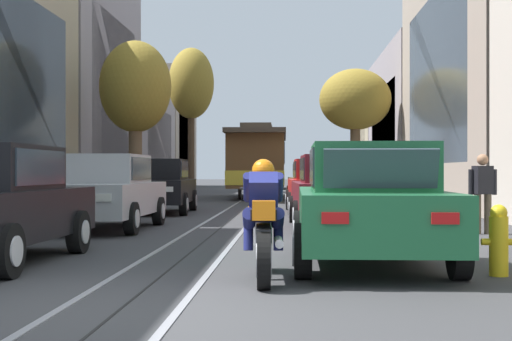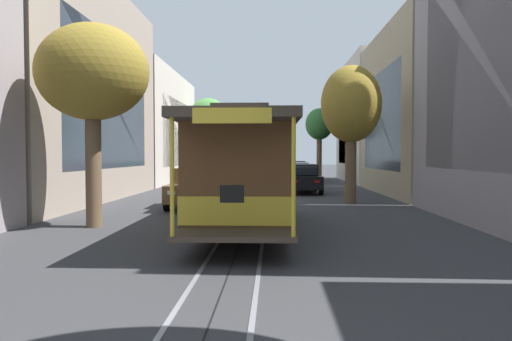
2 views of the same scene
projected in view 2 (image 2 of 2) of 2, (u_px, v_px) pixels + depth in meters
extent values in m
plane|color=#38383A|center=(253.00, 211.00, 17.44)|extent=(160.00, 160.00, 0.00)
cube|color=gray|center=(265.00, 226.00, 13.60)|extent=(0.08, 66.32, 0.01)
cube|color=gray|center=(229.00, 226.00, 13.64)|extent=(0.08, 66.32, 0.01)
cube|color=black|center=(247.00, 226.00, 13.62)|extent=(0.03, 66.32, 0.01)
cube|color=beige|center=(376.00, 122.00, 36.41)|extent=(4.71, 11.36, 9.36)
cube|color=#2D3842|center=(347.00, 128.00, 36.51)|extent=(0.04, 8.16, 5.61)
cube|color=tan|center=(424.00, 112.00, 24.77)|extent=(4.69, 11.36, 8.76)
cube|color=#2D3842|center=(381.00, 121.00, 24.88)|extent=(0.04, 8.16, 5.25)
cube|color=#2D3842|center=(475.00, 55.00, 13.19)|extent=(0.04, 8.16, 6.59)
cube|color=beige|center=(151.00, 128.00, 35.65)|extent=(4.37, 14.28, 8.31)
cube|color=#2D3842|center=(178.00, 133.00, 35.58)|extent=(0.04, 10.21, 4.99)
cube|color=gray|center=(50.00, 92.00, 21.09)|extent=(5.79, 14.28, 9.96)
cube|color=#2D3842|center=(112.00, 102.00, 20.99)|extent=(0.04, 10.21, 5.98)
cube|color=black|center=(296.00, 173.00, 37.47)|extent=(1.87, 4.33, 0.66)
cube|color=black|center=(296.00, 165.00, 37.30)|extent=(1.51, 2.09, 0.60)
cube|color=#2D3842|center=(295.00, 165.00, 38.13)|extent=(1.34, 0.24, 0.47)
cube|color=#2D3842|center=(296.00, 165.00, 36.12)|extent=(1.30, 0.22, 0.45)
cube|color=#2D3842|center=(286.00, 165.00, 37.34)|extent=(0.06, 1.81, 0.47)
cube|color=#2D3842|center=(305.00, 165.00, 37.26)|extent=(0.06, 1.81, 0.47)
cube|color=white|center=(288.00, 170.00, 39.65)|extent=(0.28, 0.04, 0.14)
cube|color=#B21414|center=(289.00, 172.00, 35.34)|extent=(0.28, 0.04, 0.12)
cube|color=white|center=(301.00, 170.00, 39.59)|extent=(0.28, 0.04, 0.14)
cube|color=#B21414|center=(304.00, 172.00, 35.28)|extent=(0.28, 0.04, 0.12)
cylinder|color=black|center=(285.00, 176.00, 38.86)|extent=(0.21, 0.64, 0.64)
cylinder|color=silver|center=(283.00, 176.00, 38.87)|extent=(0.03, 0.35, 0.35)
cylinder|color=black|center=(306.00, 176.00, 38.76)|extent=(0.21, 0.64, 0.64)
cylinder|color=silver|center=(307.00, 176.00, 38.76)|extent=(0.03, 0.35, 0.35)
cylinder|color=black|center=(285.00, 177.00, 36.20)|extent=(0.21, 0.64, 0.64)
cylinder|color=silver|center=(283.00, 177.00, 36.20)|extent=(0.03, 0.35, 0.35)
cylinder|color=black|center=(307.00, 178.00, 36.10)|extent=(0.21, 0.64, 0.64)
cylinder|color=silver|center=(309.00, 178.00, 36.10)|extent=(0.03, 0.35, 0.35)
cube|color=#B7B7BC|center=(297.00, 176.00, 31.72)|extent=(1.87, 4.33, 0.66)
cube|color=#B7B7BC|center=(297.00, 167.00, 31.55)|extent=(1.51, 2.09, 0.60)
cube|color=#2D3842|center=(297.00, 167.00, 32.38)|extent=(1.34, 0.24, 0.47)
cube|color=#2D3842|center=(298.00, 168.00, 30.37)|extent=(1.30, 0.22, 0.45)
cube|color=#2D3842|center=(286.00, 167.00, 31.59)|extent=(0.06, 1.81, 0.47)
cube|color=#2D3842|center=(308.00, 167.00, 31.51)|extent=(0.06, 1.81, 0.47)
cube|color=white|center=(288.00, 173.00, 33.90)|extent=(0.28, 0.04, 0.14)
cube|color=#B21414|center=(289.00, 176.00, 29.59)|extent=(0.28, 0.04, 0.12)
cube|color=white|center=(304.00, 173.00, 33.84)|extent=(0.28, 0.04, 0.14)
cube|color=#B21414|center=(307.00, 176.00, 29.53)|extent=(0.28, 0.04, 0.12)
cylinder|color=black|center=(284.00, 180.00, 33.11)|extent=(0.21, 0.64, 0.64)
cylinder|color=silver|center=(282.00, 180.00, 33.11)|extent=(0.03, 0.35, 0.35)
cylinder|color=black|center=(309.00, 180.00, 33.01)|extent=(0.21, 0.64, 0.64)
cylinder|color=silver|center=(310.00, 180.00, 33.01)|extent=(0.03, 0.35, 0.35)
cylinder|color=black|center=(284.00, 182.00, 30.45)|extent=(0.21, 0.64, 0.64)
cylinder|color=silver|center=(283.00, 182.00, 30.45)|extent=(0.03, 0.35, 0.35)
cylinder|color=black|center=(311.00, 182.00, 30.35)|extent=(0.21, 0.64, 0.64)
cylinder|color=silver|center=(313.00, 182.00, 30.35)|extent=(0.03, 0.35, 0.35)
cube|color=black|center=(302.00, 181.00, 25.57)|extent=(1.95, 4.36, 0.66)
cube|color=black|center=(302.00, 170.00, 25.40)|extent=(1.55, 2.11, 0.60)
cube|color=#2D3842|center=(301.00, 170.00, 26.24)|extent=(1.34, 0.27, 0.47)
cube|color=#2D3842|center=(305.00, 171.00, 24.22)|extent=(1.30, 0.24, 0.45)
cube|color=#2D3842|center=(289.00, 170.00, 25.40)|extent=(0.09, 1.81, 0.47)
cube|color=#2D3842|center=(316.00, 170.00, 25.40)|extent=(0.09, 1.81, 0.47)
cube|color=white|center=(289.00, 177.00, 27.73)|extent=(0.28, 0.05, 0.14)
cube|color=#B21414|center=(295.00, 181.00, 23.41)|extent=(0.28, 0.05, 0.12)
cube|color=white|center=(308.00, 177.00, 27.73)|extent=(0.28, 0.05, 0.14)
cube|color=#B21414|center=(317.00, 181.00, 23.41)|extent=(0.28, 0.05, 0.12)
cylinder|color=black|center=(285.00, 185.00, 26.92)|extent=(0.22, 0.65, 0.64)
cylinder|color=silver|center=(283.00, 185.00, 26.92)|extent=(0.03, 0.35, 0.35)
cylinder|color=black|center=(315.00, 185.00, 26.91)|extent=(0.22, 0.65, 0.64)
cylinder|color=silver|center=(317.00, 185.00, 26.91)|extent=(0.03, 0.35, 0.35)
cylinder|color=black|center=(288.00, 189.00, 24.25)|extent=(0.22, 0.65, 0.64)
cylinder|color=silver|center=(286.00, 189.00, 24.26)|extent=(0.03, 0.35, 0.35)
cylinder|color=black|center=(321.00, 189.00, 24.25)|extent=(0.22, 0.65, 0.64)
cylinder|color=silver|center=(323.00, 189.00, 24.25)|extent=(0.03, 0.35, 0.35)
cube|color=#1E6038|center=(233.00, 173.00, 37.51)|extent=(1.82, 4.31, 0.66)
cube|color=#1E6038|center=(233.00, 165.00, 37.64)|extent=(1.49, 2.07, 0.60)
cube|color=#2D3842|center=(232.00, 165.00, 36.81)|extent=(1.33, 0.23, 0.47)
cube|color=#2D3842|center=(234.00, 165.00, 38.82)|extent=(1.30, 0.20, 0.45)
cube|color=#2D3842|center=(242.00, 165.00, 37.61)|extent=(0.04, 1.81, 0.47)
cube|color=#2D3842|center=(224.00, 165.00, 37.67)|extent=(0.04, 1.81, 0.47)
cube|color=white|center=(237.00, 172.00, 35.33)|extent=(0.28, 0.04, 0.14)
cube|color=#B21414|center=(241.00, 170.00, 39.64)|extent=(0.28, 0.04, 0.12)
cube|color=white|center=(223.00, 172.00, 35.38)|extent=(0.28, 0.04, 0.14)
cube|color=#B21414|center=(229.00, 170.00, 39.69)|extent=(0.28, 0.04, 0.12)
cylinder|color=black|center=(242.00, 177.00, 36.16)|extent=(0.20, 0.64, 0.64)
cylinder|color=silver|center=(244.00, 177.00, 36.15)|extent=(0.02, 0.35, 0.35)
cylinder|color=black|center=(220.00, 177.00, 36.23)|extent=(0.20, 0.64, 0.64)
cylinder|color=silver|center=(218.00, 177.00, 36.24)|extent=(0.02, 0.35, 0.35)
cylinder|color=black|center=(245.00, 176.00, 38.82)|extent=(0.20, 0.64, 0.64)
cylinder|color=silver|center=(246.00, 176.00, 38.81)|extent=(0.02, 0.35, 0.35)
cylinder|color=black|center=(224.00, 176.00, 38.89)|extent=(0.20, 0.64, 0.64)
cylinder|color=silver|center=(222.00, 176.00, 38.90)|extent=(0.02, 0.35, 0.35)
cube|color=maroon|center=(224.00, 176.00, 30.93)|extent=(1.94, 4.36, 0.66)
cube|color=maroon|center=(225.00, 167.00, 31.06)|extent=(1.54, 2.11, 0.60)
cube|color=#2D3842|center=(224.00, 168.00, 30.22)|extent=(1.34, 0.27, 0.47)
cube|color=#2D3842|center=(226.00, 167.00, 32.24)|extent=(1.30, 0.24, 0.45)
cube|color=#2D3842|center=(236.00, 167.00, 31.05)|extent=(0.09, 1.81, 0.47)
cube|color=#2D3842|center=(213.00, 167.00, 31.06)|extent=(0.09, 1.81, 0.47)
cube|color=white|center=(231.00, 176.00, 28.76)|extent=(0.28, 0.05, 0.14)
cube|color=#B21414|center=(234.00, 174.00, 33.08)|extent=(0.28, 0.05, 0.12)
cube|color=white|center=(213.00, 176.00, 28.77)|extent=(0.28, 0.05, 0.14)
cube|color=#B21414|center=(219.00, 174.00, 33.09)|extent=(0.28, 0.05, 0.12)
cylinder|color=black|center=(237.00, 183.00, 29.60)|extent=(0.22, 0.65, 0.64)
cylinder|color=silver|center=(238.00, 183.00, 29.60)|extent=(0.03, 0.35, 0.35)
cylinder|color=black|center=(209.00, 183.00, 29.61)|extent=(0.22, 0.65, 0.64)
cylinder|color=silver|center=(207.00, 183.00, 29.61)|extent=(0.03, 0.35, 0.35)
cylinder|color=black|center=(238.00, 180.00, 32.27)|extent=(0.22, 0.65, 0.64)
cylinder|color=silver|center=(240.00, 180.00, 32.27)|extent=(0.03, 0.35, 0.35)
cylinder|color=black|center=(213.00, 180.00, 32.28)|extent=(0.22, 0.65, 0.64)
cylinder|color=silver|center=(212.00, 180.00, 32.28)|extent=(0.03, 0.35, 0.35)
cube|color=red|center=(215.00, 182.00, 25.08)|extent=(1.93, 4.35, 0.66)
cube|color=red|center=(215.00, 170.00, 25.21)|extent=(1.54, 2.11, 0.60)
cube|color=#2D3842|center=(214.00, 171.00, 24.37)|extent=(1.34, 0.26, 0.47)
cube|color=#2D3842|center=(217.00, 169.00, 26.39)|extent=(1.30, 0.24, 0.45)
cube|color=#2D3842|center=(229.00, 170.00, 25.20)|extent=(0.08, 1.81, 0.47)
cube|color=#2D3842|center=(202.00, 170.00, 25.22)|extent=(0.08, 1.81, 0.47)
cube|color=white|center=(222.00, 182.00, 22.92)|extent=(0.28, 0.05, 0.14)
cube|color=#B21414|center=(228.00, 178.00, 27.23)|extent=(0.28, 0.05, 0.12)
cube|color=white|center=(200.00, 182.00, 22.93)|extent=(0.28, 0.05, 0.14)
cube|color=#B21414|center=(209.00, 178.00, 27.24)|extent=(0.28, 0.05, 0.12)
cylinder|color=black|center=(230.00, 189.00, 23.75)|extent=(0.22, 0.65, 0.64)
cylinder|color=silver|center=(232.00, 189.00, 23.75)|extent=(0.03, 0.35, 0.35)
cylinder|color=black|center=(196.00, 189.00, 23.77)|extent=(0.22, 0.65, 0.64)
cylinder|color=silver|center=(193.00, 189.00, 23.77)|extent=(0.03, 0.35, 0.35)
cylinder|color=black|center=(233.00, 186.00, 26.42)|extent=(0.22, 0.65, 0.64)
cylinder|color=silver|center=(235.00, 186.00, 26.42)|extent=(0.03, 0.35, 0.35)
cylinder|color=black|center=(202.00, 186.00, 26.43)|extent=(0.22, 0.65, 0.64)
cylinder|color=silver|center=(200.00, 186.00, 26.43)|extent=(0.03, 0.35, 0.35)
cube|color=brown|center=(195.00, 191.00, 18.66)|extent=(1.97, 4.37, 0.66)
cube|color=brown|center=(195.00, 175.00, 18.79)|extent=(1.55, 2.12, 0.60)
cube|color=#2D3842|center=(193.00, 177.00, 17.95)|extent=(1.34, 0.27, 0.47)
cube|color=#2D3842|center=(199.00, 174.00, 19.97)|extent=(1.30, 0.25, 0.45)
cube|color=#2D3842|center=(214.00, 175.00, 18.79)|extent=(0.10, 1.81, 0.47)
cube|color=#2D3842|center=(177.00, 175.00, 18.79)|extent=(0.10, 1.81, 0.47)
cube|color=white|center=(203.00, 193.00, 16.50)|extent=(0.28, 0.05, 0.14)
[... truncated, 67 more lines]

